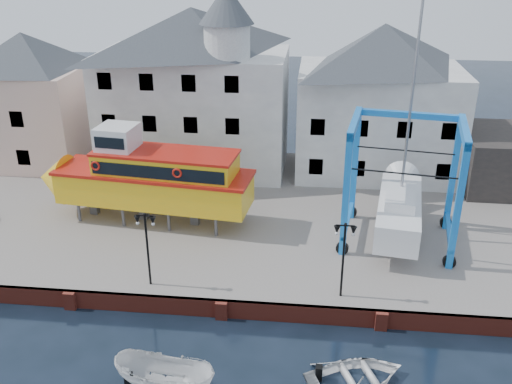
# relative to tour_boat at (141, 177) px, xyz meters

# --- Properties ---
(ground) EXTENTS (140.00, 140.00, 0.00)m
(ground) POSITION_rel_tour_boat_xyz_m (6.49, -8.65, -3.93)
(ground) COLOR black
(ground) RESTS_ON ground
(hardstanding) EXTENTS (44.00, 22.00, 1.00)m
(hardstanding) POSITION_rel_tour_boat_xyz_m (6.49, 2.35, -3.43)
(hardstanding) COLOR slate
(hardstanding) RESTS_ON ground
(quay_wall) EXTENTS (44.00, 0.47, 1.00)m
(quay_wall) POSITION_rel_tour_boat_xyz_m (6.49, -8.54, -3.43)
(quay_wall) COLOR maroon
(quay_wall) RESTS_ON ground
(building_pink) EXTENTS (8.00, 7.00, 10.30)m
(building_pink) POSITION_rel_tour_boat_xyz_m (-11.51, 9.35, 2.21)
(building_pink) COLOR beige
(building_pink) RESTS_ON hardstanding
(building_white_main) EXTENTS (14.00, 8.30, 14.00)m
(building_white_main) POSITION_rel_tour_boat_xyz_m (1.62, 9.75, 3.41)
(building_white_main) COLOR #BCBCBC
(building_white_main) RESTS_ON hardstanding
(building_white_right) EXTENTS (12.00, 8.00, 11.20)m
(building_white_right) POSITION_rel_tour_boat_xyz_m (15.49, 10.35, 2.66)
(building_white_right) COLOR #BCBCBC
(building_white_right) RESTS_ON hardstanding
(lamp_post_left) EXTENTS (1.12, 0.32, 4.20)m
(lamp_post_left) POSITION_rel_tour_boat_xyz_m (2.49, -7.45, 0.24)
(lamp_post_left) COLOR black
(lamp_post_left) RESTS_ON hardstanding
(lamp_post_right) EXTENTS (1.12, 0.32, 4.20)m
(lamp_post_right) POSITION_rel_tour_boat_xyz_m (12.49, -7.45, 0.24)
(lamp_post_right) COLOR black
(lamp_post_right) RESTS_ON hardstanding
(tour_boat) EXTENTS (14.59, 4.99, 6.22)m
(tour_boat) POSITION_rel_tour_boat_xyz_m (0.00, 0.00, 0.00)
(tour_boat) COLOR #59595E
(tour_boat) RESTS_ON hardstanding
(travel_lift) EXTENTS (7.35, 9.70, 14.28)m
(travel_lift) POSITION_rel_tour_boat_xyz_m (16.11, -0.33, -0.56)
(travel_lift) COLOR blue
(travel_lift) RESTS_ON hardstanding
(motorboat_b) EXTENTS (5.29, 4.58, 0.92)m
(motorboat_b) POSITION_rel_tour_boat_xyz_m (13.05, -12.60, -3.93)
(motorboat_b) COLOR white
(motorboat_b) RESTS_ON ground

